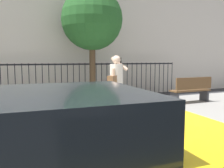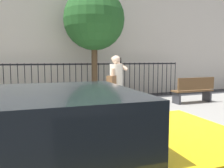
% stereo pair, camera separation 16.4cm
% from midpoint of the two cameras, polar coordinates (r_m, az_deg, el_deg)
% --- Properties ---
extents(ground_plane, '(60.00, 60.00, 0.00)m').
position_cam_midpoint_polar(ground_plane, '(4.31, -4.01, -17.82)').
color(ground_plane, '#28282B').
extents(sidewalk, '(28.00, 4.40, 0.15)m').
position_cam_midpoint_polar(sidewalk, '(6.29, -10.50, -9.39)').
color(sidewalk, gray).
rests_on(sidewalk, ground).
extents(iron_fence, '(12.03, 0.04, 1.60)m').
position_cam_midpoint_polar(iron_fence, '(9.75, -15.18, 1.63)').
color(iron_fence, black).
rests_on(iron_fence, ground).
extents(taxi_yellow, '(4.27, 1.99, 1.45)m').
position_cam_midpoint_polar(taxi_yellow, '(2.45, -15.26, -19.42)').
color(taxi_yellow, yellow).
rests_on(taxi_yellow, ground).
extents(pedestrian_on_phone, '(0.70, 0.68, 1.70)m').
position_cam_midpoint_polar(pedestrian_on_phone, '(5.98, 0.21, 0.29)').
color(pedestrian_on_phone, beige).
rests_on(pedestrian_on_phone, sidewalk).
extents(street_bench, '(1.60, 0.45, 0.95)m').
position_cam_midpoint_polar(street_bench, '(8.96, 18.74, -1.24)').
color(street_bench, brown).
rests_on(street_bench, sidewalk).
extents(street_tree_mid, '(2.46, 2.46, 4.58)m').
position_cam_midpoint_polar(street_tree_mid, '(9.55, -5.51, 15.60)').
color(street_tree_mid, '#4C3823').
rests_on(street_tree_mid, ground).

